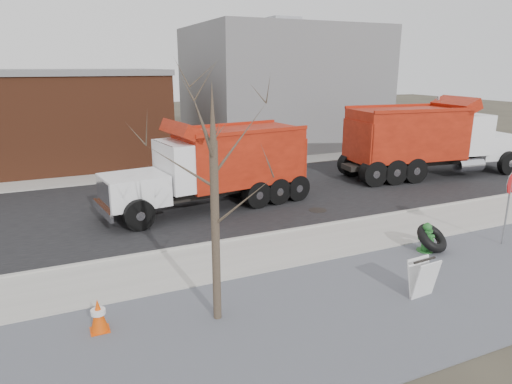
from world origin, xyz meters
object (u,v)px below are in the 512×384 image
stop_sign (510,191)px  sandwich_board (423,278)px  fire_hydrant (426,239)px  dump_truck_red_b (217,163)px  truck_tire (432,238)px  dump_truck_red_a (428,137)px

stop_sign → sandwich_board: (-4.81, -1.56, -1.23)m
fire_hydrant → dump_truck_red_b: 8.21m
fire_hydrant → truck_tire: fire_hydrant is taller
stop_sign → sandwich_board: size_ratio=2.60×
fire_hydrant → truck_tire: bearing=-14.0°
fire_hydrant → stop_sign: stop_sign is taller
sandwich_board → dump_truck_red_a: 13.67m
truck_tire → dump_truck_red_b: size_ratio=0.15×
stop_sign → dump_truck_red_b: (-6.80, 7.50, 0.01)m
truck_tire → stop_sign: stop_sign is taller
fire_hydrant → dump_truck_red_b: dump_truck_red_b is taller
dump_truck_red_b → dump_truck_red_a: bearing=175.6°
sandwich_board → dump_truck_red_a: bearing=41.1°
dump_truck_red_a → sandwich_board: bearing=-127.9°
sandwich_board → dump_truck_red_a: (9.50, 9.73, 1.46)m
truck_tire → dump_truck_red_b: 8.34m
stop_sign → dump_truck_red_a: (4.69, 8.17, 0.23)m
truck_tire → sandwich_board: 3.11m
stop_sign → dump_truck_red_a: bearing=64.1°
truck_tire → dump_truck_red_b: dump_truck_red_b is taller
sandwich_board → dump_truck_red_b: dump_truck_red_b is taller
fire_hydrant → dump_truck_red_b: bearing=128.0°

